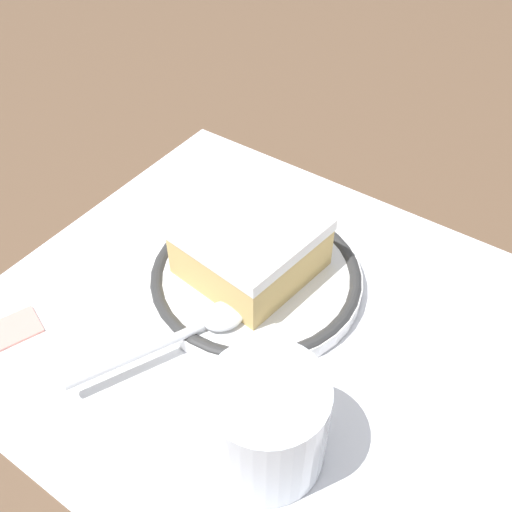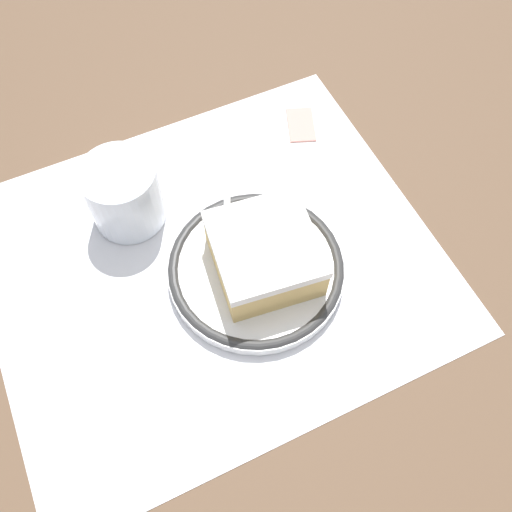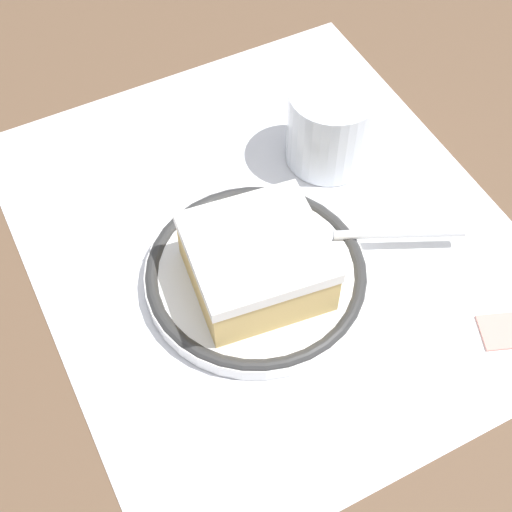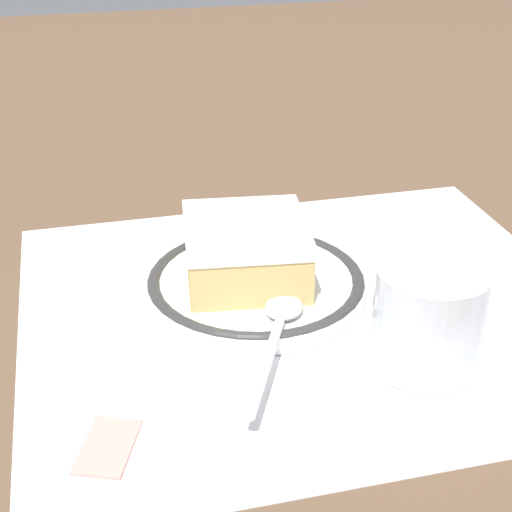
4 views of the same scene
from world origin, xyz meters
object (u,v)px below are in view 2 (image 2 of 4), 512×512
plate (256,268)px  spoon (227,202)px  cake_slice (265,254)px  sugar_packet (301,123)px  cup (125,197)px  napkin (259,162)px

plate → spoon: 0.08m
cake_slice → sugar_packet: size_ratio=2.15×
cup → napkin: bearing=2.0°
plate → napkin: bearing=63.7°
cake_slice → napkin: 0.14m
sugar_packet → napkin: bearing=-157.1°
cake_slice → cup: size_ratio=1.44×
cake_slice → cup: (-0.10, 0.12, -0.01)m
cup → napkin: 0.15m
plate → sugar_packet: (0.13, 0.15, -0.01)m
cup → sugar_packet: size_ratio=1.49×
plate → cake_slice: size_ratio=1.60×
cake_slice → spoon: size_ratio=0.81×
cake_slice → sugar_packet: (0.12, 0.15, -0.03)m
napkin → sugar_packet: (0.07, 0.03, 0.00)m
spoon → cake_slice: bearing=-87.1°
cup → sugar_packet: cup is taller
napkin → plate: bearing=-116.3°
plate → spoon: (0.00, 0.08, 0.01)m
plate → cake_slice: cake_slice is taller
cup → sugar_packet: bearing=8.8°
napkin → sugar_packet: 0.07m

